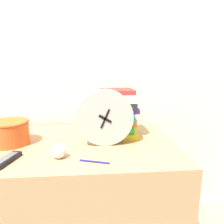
{
  "coord_description": "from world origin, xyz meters",
  "views": [
    {
      "loc": [
        0.14,
        -0.77,
        1.12
      ],
      "look_at": [
        0.24,
        0.37,
        0.86
      ],
      "focal_mm": 35.0,
      "sensor_mm": 36.0,
      "label": 1
    }
  ],
  "objects_px": {
    "book_stack": "(118,114)",
    "desk_clock": "(105,118)",
    "crumpled_paper_ball": "(59,151)",
    "pen": "(94,162)",
    "tv_remote": "(7,160)",
    "basket": "(9,132)"
  },
  "relations": [
    {
      "from": "book_stack",
      "to": "desk_clock",
      "type": "bearing_deg",
      "value": -120.83
    },
    {
      "from": "desk_clock",
      "to": "crumpled_paper_ball",
      "type": "distance_m",
      "value": 0.28
    },
    {
      "from": "desk_clock",
      "to": "pen",
      "type": "relative_size",
      "value": 2.25
    },
    {
      "from": "desk_clock",
      "to": "tv_remote",
      "type": "height_order",
      "value": "desk_clock"
    },
    {
      "from": "basket",
      "to": "tv_remote",
      "type": "xyz_separation_m",
      "value": [
        0.06,
        -0.22,
        -0.06
      ]
    },
    {
      "from": "desk_clock",
      "to": "book_stack",
      "type": "bearing_deg",
      "value": 59.17
    },
    {
      "from": "desk_clock",
      "to": "basket",
      "type": "distance_m",
      "value": 0.51
    },
    {
      "from": "tv_remote",
      "to": "pen",
      "type": "xyz_separation_m",
      "value": [
        0.38,
        -0.04,
        -0.01
      ]
    },
    {
      "from": "book_stack",
      "to": "tv_remote",
      "type": "xyz_separation_m",
      "value": [
        -0.51,
        -0.3,
        -0.12
      ]
    },
    {
      "from": "pen",
      "to": "basket",
      "type": "bearing_deg",
      "value": 149.44
    },
    {
      "from": "tv_remote",
      "to": "pen",
      "type": "height_order",
      "value": "tv_remote"
    },
    {
      "from": "basket",
      "to": "pen",
      "type": "xyz_separation_m",
      "value": [
        0.44,
        -0.26,
        -0.06
      ]
    },
    {
      "from": "basket",
      "to": "crumpled_paper_ball",
      "type": "relative_size",
      "value": 3.06
    },
    {
      "from": "book_stack",
      "to": "basket",
      "type": "bearing_deg",
      "value": -172.29
    },
    {
      "from": "book_stack",
      "to": "crumpled_paper_ball",
      "type": "height_order",
      "value": "book_stack"
    },
    {
      "from": "tv_remote",
      "to": "crumpled_paper_ball",
      "type": "bearing_deg",
      "value": 6.08
    },
    {
      "from": "basket",
      "to": "pen",
      "type": "bearing_deg",
      "value": -30.56
    },
    {
      "from": "crumpled_paper_ball",
      "to": "pen",
      "type": "height_order",
      "value": "crumpled_paper_ball"
    },
    {
      "from": "desk_clock",
      "to": "pen",
      "type": "distance_m",
      "value": 0.25
    },
    {
      "from": "crumpled_paper_ball",
      "to": "tv_remote",
      "type": "bearing_deg",
      "value": -173.92
    },
    {
      "from": "tv_remote",
      "to": "pen",
      "type": "bearing_deg",
      "value": -5.45
    },
    {
      "from": "book_stack",
      "to": "basket",
      "type": "relative_size",
      "value": 1.35
    }
  ]
}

